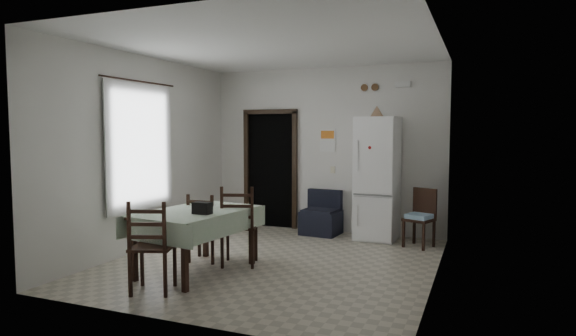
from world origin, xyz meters
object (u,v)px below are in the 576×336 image
Objects in this scene: fridge at (377,178)px; dining_chair_near_head at (153,246)px; corner_chair at (419,218)px; navy_seat at (321,213)px; dining_chair_far_left at (205,227)px; dining_table at (197,241)px; dining_chair_far_right at (240,225)px.

dining_chair_near_head is (-1.76, -3.55, -0.49)m from fridge.
fridge reaches higher than corner_chair.
navy_seat is 2.41m from dining_chair_far_left.
fridge reaches higher than dining_chair_far_left.
fridge is 2.67× the size of navy_seat.
dining_chair_near_head reaches higher than dining_chair_far_left.
dining_chair_far_left is at bearing 117.91° from dining_table.
dining_chair_near_head is (0.15, -1.33, 0.05)m from dining_chair_far_left.
dining_chair_far_right is at bearing -95.60° from navy_seat.
dining_chair_near_head reaches higher than navy_seat.
corner_chair is at bearing -152.75° from dining_chair_far_left.
corner_chair is at bearing -147.50° from dining_chair_near_head.
fridge is 0.96m from corner_chair.
dining_chair_far_left is at bearing -128.01° from fridge.
corner_chair reaches higher than navy_seat.
dining_chair_far_left is (-2.63, -1.89, 0.02)m from corner_chair.
dining_chair_far_right is (0.53, -0.01, 0.07)m from dining_chair_far_left.
dining_chair_far_right is (-1.38, -2.22, -0.47)m from fridge.
dining_chair_far_left is at bearing -103.51° from dining_chair_near_head.
dining_chair_far_left is 0.54m from dining_chair_far_right.
dining_chair_far_left reaches higher than corner_chair.
dining_chair_near_head is (-2.48, -3.22, 0.07)m from corner_chair.
navy_seat is 3.64m from dining_chair_near_head.
corner_chair is 0.87× the size of dining_chair_near_head.
fridge is 2.15× the size of dining_chair_far_left.
dining_chair_near_head is at bearing -84.82° from dining_table.
navy_seat is at bearing 82.45° from dining_table.
navy_seat is 0.71× the size of dining_chair_far_right.
dining_chair_far_right is at bearing -119.05° from fridge.
dining_table is 0.83m from dining_chair_near_head.
fridge is 1.88× the size of dining_chair_far_right.
dining_chair_far_left is (-0.94, -2.21, 0.09)m from navy_seat.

